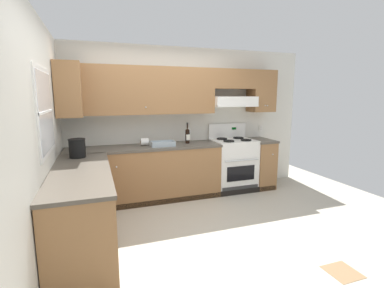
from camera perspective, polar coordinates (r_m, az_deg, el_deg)
The scene contains 11 objects.
ground_plane at distance 3.80m, azimuth -0.88°, elevation -17.05°, with size 7.04×7.04×0.00m, color #B2AA99.
floor_accent_tile at distance 3.38m, azimuth 28.31°, elevation -21.94°, with size 0.30×0.30×0.01m, color olive.
wall_back at distance 4.97m, azimuth -2.25°, elevation 7.04°, with size 4.68×0.57×2.55m.
wall_left at distance 3.50m, azimuth -27.77°, elevation 2.54°, with size 0.47×4.00×2.55m.
counter_back_run at distance 4.75m, azimuth -5.92°, elevation -5.70°, with size 3.60×0.65×0.91m.
counter_left_run at distance 3.46m, azimuth -21.28°, elevation -12.36°, with size 0.63×1.91×0.91m.
stove at distance 5.21m, azimuth 8.36°, elevation -4.06°, with size 0.76×0.62×1.20m.
wine_bottle at distance 4.80m, azimuth -0.93°, elevation 1.80°, with size 0.07×0.08×0.36m.
bowl at distance 4.56m, azimuth -5.99°, elevation -0.09°, with size 0.39×0.21×0.08m.
bucket at distance 3.99m, azimuth -22.34°, elevation -0.70°, with size 0.22×0.22×0.25m.
paper_towel_roll at distance 4.67m, azimuth -9.66°, elevation 0.43°, with size 0.13×0.12×0.12m.
Camera 1 is at (-1.07, -3.22, 1.72)m, focal length 26.19 mm.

